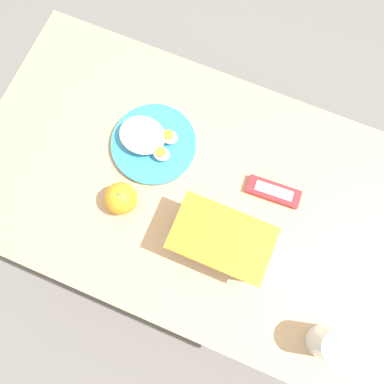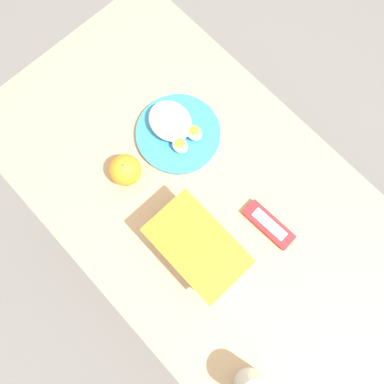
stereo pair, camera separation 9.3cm
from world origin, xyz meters
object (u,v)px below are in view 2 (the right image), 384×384
(rice_plate, at_px, (176,129))
(orange_fruit, at_px, (125,170))
(food_container, at_px, (197,248))
(candy_bar, at_px, (269,225))

(rice_plate, bearing_deg, orange_fruit, 89.86)
(food_container, bearing_deg, candy_bar, -114.72)
(food_container, xyz_separation_m, rice_plate, (0.26, -0.17, -0.02))
(food_container, bearing_deg, rice_plate, -33.50)
(rice_plate, bearing_deg, food_container, 146.50)
(orange_fruit, distance_m, candy_bar, 0.38)
(rice_plate, xyz_separation_m, candy_bar, (-0.34, 0.00, -0.01))
(rice_plate, bearing_deg, candy_bar, 179.81)
(food_container, xyz_separation_m, candy_bar, (-0.08, -0.17, -0.04))
(candy_bar, bearing_deg, orange_fruit, 26.33)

